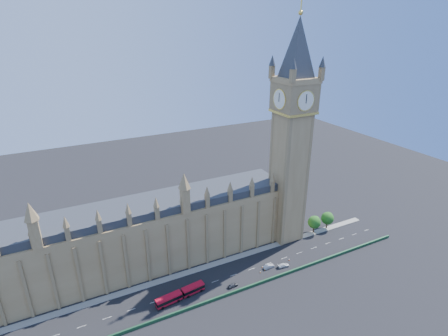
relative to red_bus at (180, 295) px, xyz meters
name	(u,v)px	position (x,y,z in m)	size (l,w,h in m)	color
ground	(225,278)	(18.95, 2.49, -1.66)	(400.00, 400.00, 0.00)	black
palace_westminster	(143,236)	(-6.05, 24.49, 12.20)	(120.00, 20.00, 28.00)	olive
elizabeth_tower	(293,121)	(56.95, 16.48, 52.89)	(20.59, 20.59, 105.00)	olive
bridge_parapet	(236,292)	(18.95, -6.51, -1.06)	(160.00, 0.60, 1.20)	#1E4C2D
kerb_north	(214,264)	(18.95, 11.99, -1.58)	(160.00, 3.00, 0.16)	gray
tree_east_near	(315,222)	(71.18, 12.57, 3.98)	(6.00, 6.00, 8.50)	#382619
tree_east_far	(328,218)	(79.18, 12.57, 3.98)	(6.00, 6.00, 8.50)	#382619
red_bus	(180,295)	(0.00, 0.00, 0.00)	(18.76, 4.87, 3.16)	#B90C21
car_grey	(233,285)	(19.52, -3.11, -0.98)	(1.61, 3.99, 1.36)	#3A3B41
car_silver	(269,266)	(37.63, 0.00, -0.90)	(1.62, 4.65, 1.53)	#A3A6AA
car_white	(283,265)	(43.27, -2.09, -0.95)	(1.99, 4.90, 1.42)	silver
cone_a	(260,272)	(32.95, -1.01, -1.35)	(0.44, 0.44, 0.63)	black
cone_b	(289,260)	(47.86, 0.24, -1.29)	(0.62, 0.62, 0.76)	black
cone_c	(265,269)	(35.37, -0.51, -1.31)	(0.56, 0.56, 0.71)	black
cone_d	(262,267)	(35.43, 1.31, -1.30)	(0.47, 0.47, 0.74)	black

